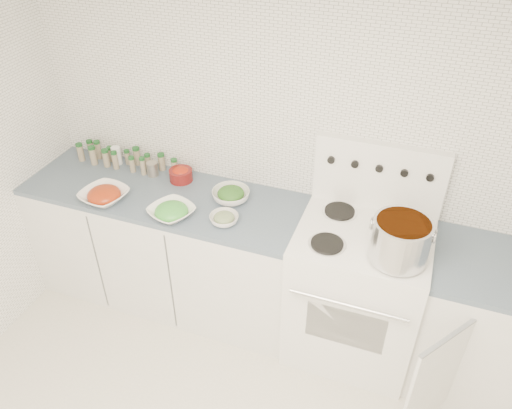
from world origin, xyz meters
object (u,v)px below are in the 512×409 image
Objects in this scene: bowl_tomato at (104,195)px; stock_pot at (401,239)px; bowl_snowpea at (171,211)px; stove at (356,288)px.

stock_pot is at bearing 1.03° from bowl_tomato.
stock_pot is 1.33m from bowl_snowpea.
bowl_snowpea is (-1.13, -0.20, 0.44)m from stove.
bowl_snowpea is (0.47, -0.00, -0.00)m from bowl_tomato.
stove reaches higher than bowl_snowpea.
stock_pot reaches higher than bowl_snowpea.
stove is 1.23m from bowl_snowpea.
stove is 4.16× the size of stock_pot.
bowl_tomato is 0.47m from bowl_snowpea.
stock_pot is (0.19, -0.16, 0.58)m from stove.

